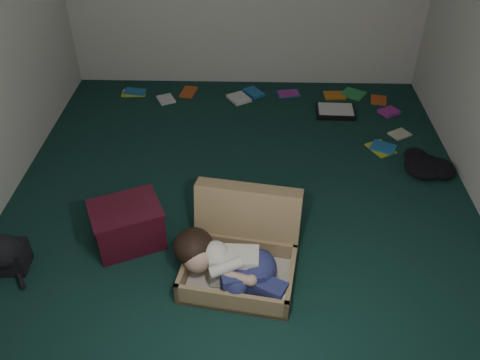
{
  "coord_description": "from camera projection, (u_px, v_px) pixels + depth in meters",
  "views": [
    {
      "loc": [
        0.09,
        -3.34,
        2.82
      ],
      "look_at": [
        0.0,
        -0.15,
        0.35
      ],
      "focal_mm": 38.0,
      "sensor_mm": 36.0,
      "label": 1
    }
  ],
  "objects": [
    {
      "name": "book_scatter",
      "position": [
        289.0,
        104.0,
        5.7
      ],
      "size": [
        3.11,
        1.38,
        0.02
      ],
      "color": "#C9D726",
      "rests_on": "floor"
    },
    {
      "name": "wall_front",
      "position": [
        224.0,
        331.0,
        1.79
      ],
      "size": [
        4.5,
        0.0,
        4.5
      ],
      "primitive_type": "plane",
      "rotation": [
        -1.57,
        0.0,
        0.0
      ],
      "color": "silver",
      "rests_on": "ground"
    },
    {
      "name": "backpack",
      "position": [
        5.0,
        256.0,
        3.7
      ],
      "size": [
        0.4,
        0.33,
        0.23
      ],
      "primitive_type": null,
      "rotation": [
        0.0,
        0.0,
        0.06
      ],
      "color": "black",
      "rests_on": "floor"
    },
    {
      "name": "floor",
      "position": [
        240.0,
        201.0,
        4.37
      ],
      "size": [
        4.5,
        4.5,
        0.0
      ],
      "primitive_type": "plane",
      "color": "#102E29",
      "rests_on": "ground"
    },
    {
      "name": "maroon_bin",
      "position": [
        128.0,
        225.0,
        3.87
      ],
      "size": [
        0.64,
        0.58,
        0.35
      ],
      "rotation": [
        0.0,
        0.0,
        0.42
      ],
      "color": "#420D1A",
      "rests_on": "floor"
    },
    {
      "name": "clothing_pile",
      "position": [
        425.0,
        162.0,
        4.7
      ],
      "size": [
        0.56,
        0.51,
        0.15
      ],
      "primitive_type": null,
      "rotation": [
        0.0,
        0.0,
        0.33
      ],
      "color": "black",
      "rests_on": "floor"
    },
    {
      "name": "suitcase",
      "position": [
        242.0,
        250.0,
        3.68
      ],
      "size": [
        0.89,
        0.88,
        0.57
      ],
      "rotation": [
        0.0,
        0.0,
        -0.16
      ],
      "color": "#9F8258",
      "rests_on": "floor"
    },
    {
      "name": "person",
      "position": [
        229.0,
        264.0,
        3.5
      ],
      "size": [
        0.82,
        0.5,
        0.36
      ],
      "rotation": [
        0.0,
        0.0,
        -0.16
      ],
      "color": "white",
      "rests_on": "suitcase"
    },
    {
      "name": "paper_tray",
      "position": [
        336.0,
        111.0,
        5.53
      ],
      "size": [
        0.42,
        0.32,
        0.06
      ],
      "rotation": [
        0.0,
        0.0,
        -0.03
      ],
      "color": "black",
      "rests_on": "floor"
    }
  ]
}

